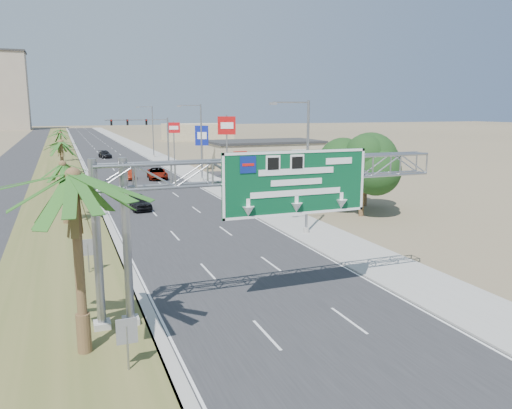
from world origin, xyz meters
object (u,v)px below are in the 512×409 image
Objects in this scene: pole_sign_red_near at (227,129)px; pole_sign_blue at (202,137)px; store_building at (264,154)px; car_right_lane at (157,174)px; pole_sign_red_far at (174,131)px; car_far at (105,154)px; palm_near at (73,177)px; car_left_lane at (138,202)px; car_mid_lane at (129,175)px; sign_gantry at (262,182)px; signal_mast at (156,137)px.

pole_sign_blue is (-0.88, 9.55, -1.55)m from pole_sign_red_near.
car_right_lane is (-19.56, -9.45, -1.25)m from store_building.
pole_sign_red_near is 22.71m from pole_sign_red_far.
palm_near is at bearing -102.66° from car_far.
palm_near is at bearing -109.44° from car_left_lane.
car_left_lane is 0.60× the size of pole_sign_red_far.
car_right_lane is (3.64, -1.04, 0.09)m from car_mid_lane.
car_left_lane is 0.81× the size of car_right_lane.
sign_gantry is 47.97m from car_mid_lane.
signal_mast is at bearing 71.09° from car_mid_lane.
signal_mast is 2.20× the size of car_far.
car_mid_lane is at bearing 90.17° from sign_gantry.
car_right_lane is at bearing -90.60° from car_far.
pole_sign_red_far reaches higher than car_mid_lane.
pole_sign_red_far is at bearing 76.39° from car_right_lane.
palm_near reaches higher than store_building.
car_mid_lane is at bearing -96.71° from car_far.
sign_gantry is 60.77m from store_building.
car_right_lane is 20.97m from pole_sign_red_far.
pole_sign_red_near is at bearing -129.87° from store_building.
pole_sign_red_far reaches higher than pole_sign_blue.
car_left_lane is 21.18m from car_right_lane.
store_building is 3.85× the size of car_far.
car_mid_lane is 13.60m from pole_sign_blue.
car_left_lane is (-8.24, -35.87, -4.11)m from signal_mast.
signal_mast reaches higher than sign_gantry.
palm_near is 1.17× the size of pole_sign_blue.
store_building is 21.76m from car_right_lane.
pole_sign_blue is at bearing -83.42° from pole_sign_red_far.
store_building reaches higher than car_right_lane.
signal_mast is at bearing 69.93° from car_left_lane.
signal_mast is 1.91× the size of car_right_lane.
car_right_lane is at bearing -108.79° from pole_sign_red_far.
signal_mast is 1.41× the size of pole_sign_red_far.
store_building is 16.72m from pole_sign_red_far.
car_far is 0.66× the size of pole_sign_blue.
car_mid_lane is 14.63m from pole_sign_red_near.
pole_sign_red_near is at bearing -71.62° from signal_mast.
sign_gantry reaches higher than pole_sign_red_far.
store_building reaches higher than car_mid_lane.
car_right_lane reaches higher than car_left_lane.
car_right_lane is 0.74× the size of pole_sign_red_far.
pole_sign_red_far is at bearing 142.87° from store_building.
pole_sign_red_near is 1.18× the size of pole_sign_red_far.
pole_sign_red_near is at bearing 73.99° from sign_gantry.
pole_sign_red_far is (-1.50, 13.01, 0.52)m from pole_sign_blue.
car_mid_lane is 21.51m from pole_sign_red_far.
store_building is 24.72m from car_mid_lane.
signal_mast is at bearing 77.34° from palm_near.
sign_gantry is at bearing -112.36° from store_building.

